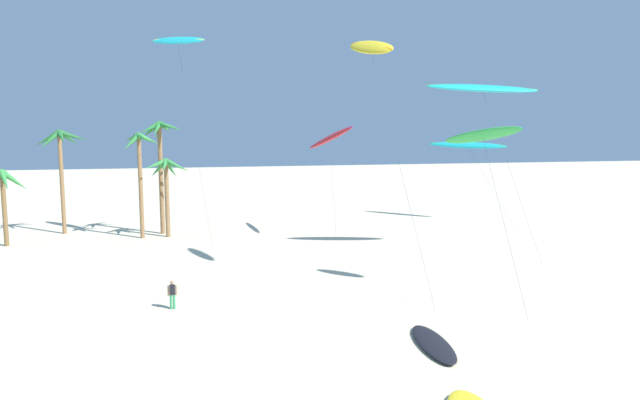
{
  "coord_description": "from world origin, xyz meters",
  "views": [
    {
      "loc": [
        -8.48,
        -7.82,
        9.57
      ],
      "look_at": [
        -1.87,
        17.66,
        6.37
      ],
      "focal_mm": 31.02,
      "sensor_mm": 36.0,
      "label": 1
    }
  ],
  "objects_px": {
    "palm_tree_4": "(160,143)",
    "flying_kite_2": "(177,40)",
    "flying_kite_0": "(467,145)",
    "palm_tree_1": "(60,148)",
    "person_foreground_walker": "(172,293)",
    "palm_tree_3": "(167,173)",
    "flying_kite_4": "(483,135)",
    "flying_kite_3": "(482,88)",
    "flying_kite_5": "(371,47)",
    "palm_tree_0": "(4,186)",
    "palm_tree_2": "(140,154)",
    "flying_kite_1": "(330,138)",
    "grounded_kite_1": "(433,343)"
  },
  "relations": [
    {
      "from": "palm_tree_1",
      "to": "palm_tree_3",
      "type": "bearing_deg",
      "value": -23.88
    },
    {
      "from": "flying_kite_2",
      "to": "flying_kite_5",
      "type": "distance_m",
      "value": 20.19
    },
    {
      "from": "palm_tree_1",
      "to": "grounded_kite_1",
      "type": "xyz_separation_m",
      "value": [
        21.61,
        -34.67,
        -8.04
      ]
    },
    {
      "from": "flying_kite_3",
      "to": "flying_kite_0",
      "type": "bearing_deg",
      "value": 63.7
    },
    {
      "from": "flying_kite_5",
      "to": "person_foreground_walker",
      "type": "relative_size",
      "value": 10.04
    },
    {
      "from": "flying_kite_2",
      "to": "person_foreground_walker",
      "type": "height_order",
      "value": "flying_kite_2"
    },
    {
      "from": "palm_tree_3",
      "to": "palm_tree_4",
      "type": "bearing_deg",
      "value": 105.59
    },
    {
      "from": "flying_kite_3",
      "to": "palm_tree_0",
      "type": "bearing_deg",
      "value": 160.47
    },
    {
      "from": "palm_tree_1",
      "to": "person_foreground_walker",
      "type": "distance_m",
      "value": 29.06
    },
    {
      "from": "flying_kite_4",
      "to": "flying_kite_2",
      "type": "bearing_deg",
      "value": 128.69
    },
    {
      "from": "flying_kite_1",
      "to": "grounded_kite_1",
      "type": "bearing_deg",
      "value": -95.58
    },
    {
      "from": "flying_kite_5",
      "to": "palm_tree_4",
      "type": "bearing_deg",
      "value": 122.96
    },
    {
      "from": "palm_tree_1",
      "to": "flying_kite_4",
      "type": "bearing_deg",
      "value": -44.98
    },
    {
      "from": "flying_kite_2",
      "to": "grounded_kite_1",
      "type": "xyz_separation_m",
      "value": [
        10.61,
        -27.89,
        -17.27
      ]
    },
    {
      "from": "flying_kite_0",
      "to": "flying_kite_3",
      "type": "relative_size",
      "value": 0.72
    },
    {
      "from": "flying_kite_1",
      "to": "flying_kite_3",
      "type": "bearing_deg",
      "value": -48.87
    },
    {
      "from": "palm_tree_0",
      "to": "flying_kite_3",
      "type": "relative_size",
      "value": 0.48
    },
    {
      "from": "flying_kite_0",
      "to": "flying_kite_4",
      "type": "xyz_separation_m",
      "value": [
        -13.71,
        -26.05,
        1.19
      ]
    },
    {
      "from": "flying_kite_2",
      "to": "palm_tree_0",
      "type": "bearing_deg",
      "value": 173.24
    },
    {
      "from": "palm_tree_4",
      "to": "person_foreground_walker",
      "type": "height_order",
      "value": "palm_tree_4"
    },
    {
      "from": "palm_tree_0",
      "to": "flying_kite_5",
      "type": "xyz_separation_m",
      "value": [
        26.18,
        -18.05,
        9.8
      ]
    },
    {
      "from": "flying_kite_0",
      "to": "flying_kite_5",
      "type": "bearing_deg",
      "value": -131.58
    },
    {
      "from": "grounded_kite_1",
      "to": "flying_kite_5",
      "type": "bearing_deg",
      "value": 85.06
    },
    {
      "from": "palm_tree_3",
      "to": "palm_tree_4",
      "type": "distance_m",
      "value": 3.34
    },
    {
      "from": "grounded_kite_1",
      "to": "flying_kite_0",
      "type": "bearing_deg",
      "value": 58.79
    },
    {
      "from": "palm_tree_1",
      "to": "flying_kite_4",
      "type": "height_order",
      "value": "flying_kite_4"
    },
    {
      "from": "palm_tree_2",
      "to": "flying_kite_2",
      "type": "height_order",
      "value": "flying_kite_2"
    },
    {
      "from": "palm_tree_2",
      "to": "palm_tree_4",
      "type": "bearing_deg",
      "value": 46.31
    },
    {
      "from": "flying_kite_3",
      "to": "palm_tree_2",
      "type": "bearing_deg",
      "value": 151.71
    },
    {
      "from": "palm_tree_3",
      "to": "flying_kite_5",
      "type": "height_order",
      "value": "flying_kite_5"
    },
    {
      "from": "palm_tree_2",
      "to": "flying_kite_3",
      "type": "height_order",
      "value": "flying_kite_3"
    },
    {
      "from": "palm_tree_4",
      "to": "person_foreground_walker",
      "type": "xyz_separation_m",
      "value": [
        1.02,
        -23.85,
        -7.76
      ]
    },
    {
      "from": "flying_kite_2",
      "to": "palm_tree_2",
      "type": "bearing_deg",
      "value": 143.92
    },
    {
      "from": "palm_tree_2",
      "to": "flying_kite_1",
      "type": "height_order",
      "value": "flying_kite_1"
    },
    {
      "from": "flying_kite_3",
      "to": "flying_kite_5",
      "type": "relative_size",
      "value": 0.85
    },
    {
      "from": "flying_kite_0",
      "to": "grounded_kite_1",
      "type": "height_order",
      "value": "flying_kite_0"
    },
    {
      "from": "palm_tree_1",
      "to": "palm_tree_2",
      "type": "height_order",
      "value": "palm_tree_1"
    },
    {
      "from": "flying_kite_0",
      "to": "flying_kite_1",
      "type": "bearing_deg",
      "value": -161.15
    },
    {
      "from": "palm_tree_4",
      "to": "flying_kite_1",
      "type": "bearing_deg",
      "value": -19.36
    },
    {
      "from": "palm_tree_1",
      "to": "flying_kite_1",
      "type": "distance_m",
      "value": 25.45
    },
    {
      "from": "palm_tree_4",
      "to": "flying_kite_0",
      "type": "relative_size",
      "value": 1.09
    },
    {
      "from": "flying_kite_5",
      "to": "grounded_kite_1",
      "type": "relative_size",
      "value": 3.26
    },
    {
      "from": "palm_tree_1",
      "to": "flying_kite_3",
      "type": "height_order",
      "value": "flying_kite_3"
    },
    {
      "from": "palm_tree_0",
      "to": "person_foreground_walker",
      "type": "relative_size",
      "value": 4.14
    },
    {
      "from": "palm_tree_2",
      "to": "flying_kite_4",
      "type": "distance_m",
      "value": 31.27
    },
    {
      "from": "palm_tree_4",
      "to": "flying_kite_4",
      "type": "bearing_deg",
      "value": -53.73
    },
    {
      "from": "palm_tree_2",
      "to": "flying_kite_4",
      "type": "xyz_separation_m",
      "value": [
        20.41,
        -23.63,
        1.76
      ]
    },
    {
      "from": "palm_tree_4",
      "to": "flying_kite_2",
      "type": "height_order",
      "value": "flying_kite_2"
    },
    {
      "from": "palm_tree_0",
      "to": "palm_tree_4",
      "type": "xyz_separation_m",
      "value": [
        12.73,
        2.69,
        3.53
      ]
    },
    {
      "from": "palm_tree_1",
      "to": "flying_kite_0",
      "type": "relative_size",
      "value": 1.01
    }
  ]
}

